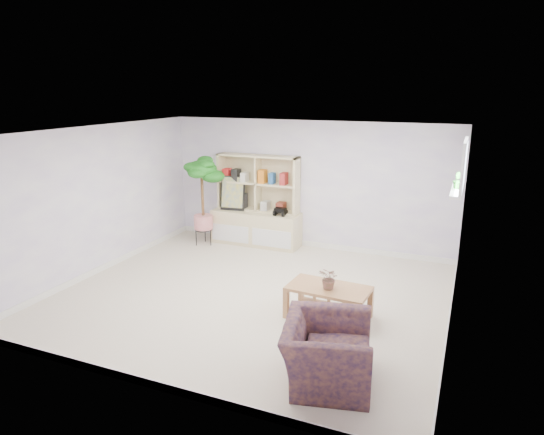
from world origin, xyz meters
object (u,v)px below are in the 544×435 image
at_px(armchair, 327,348).
at_px(coffee_table, 328,302).
at_px(storage_unit, 256,201).
at_px(floor_tree, 203,202).

bearing_deg(armchair, coffee_table, 2.79).
distance_m(storage_unit, armchair, 4.70).
xyz_separation_m(storage_unit, floor_tree, (-0.93, -0.43, -0.01)).
height_order(storage_unit, coffee_table, storage_unit).
bearing_deg(armchair, floor_tree, 32.51).
height_order(storage_unit, floor_tree, storage_unit).
bearing_deg(coffee_table, armchair, -70.69).
relative_size(floor_tree, armchair, 1.69).
bearing_deg(coffee_table, storage_unit, 134.85).
xyz_separation_m(floor_tree, armchair, (3.51, -3.47, -0.48)).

